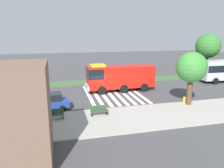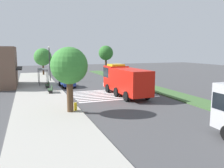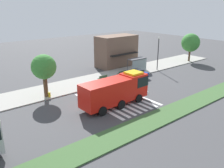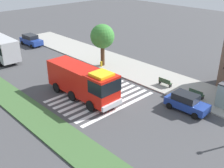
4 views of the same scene
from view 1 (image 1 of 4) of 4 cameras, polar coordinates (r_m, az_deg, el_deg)
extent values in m
plane|color=#424244|center=(27.89, -3.07, -2.78)|extent=(120.00, 120.00, 0.00)
cube|color=#9E9B93|center=(20.05, 1.68, -9.15)|extent=(60.00, 5.92, 0.14)
cube|color=#3D6033|center=(34.58, -5.32, 0.49)|extent=(60.00, 3.00, 0.14)
cube|color=silver|center=(29.16, 6.28, -2.11)|extent=(0.45, 9.95, 0.01)
cube|color=silver|center=(28.86, 4.61, -2.23)|extent=(0.45, 9.95, 0.01)
cube|color=silver|center=(28.59, 2.90, -2.35)|extent=(0.45, 9.95, 0.01)
cube|color=silver|center=(28.35, 1.16, -2.48)|extent=(0.45, 9.95, 0.01)
cube|color=silver|center=(28.14, -0.61, -2.60)|extent=(0.45, 9.95, 0.01)
cube|color=silver|center=(27.95, -2.41, -2.72)|extent=(0.45, 9.95, 0.01)
cube|color=silver|center=(27.79, -4.23, -2.84)|extent=(0.45, 9.95, 0.01)
cube|color=silver|center=(27.66, -6.07, -2.96)|extent=(0.45, 9.95, 0.01)
cube|color=red|center=(28.56, -3.75, 1.76)|extent=(2.73, 2.63, 2.92)
cube|color=red|center=(29.75, 4.76, 2.09)|extent=(6.32, 2.69, 2.80)
cube|color=black|center=(28.37, -4.57, 2.87)|extent=(1.98, 2.64, 1.29)
cube|color=silver|center=(28.59, -6.56, -0.78)|extent=(0.28, 2.59, 0.50)
cube|color=yellow|center=(28.28, -3.80, 4.89)|extent=(1.91, 1.84, 0.24)
cylinder|color=black|center=(27.71, -2.63, -1.69)|extent=(1.10, 0.32, 1.10)
cylinder|color=black|center=(30.17, -3.69, -0.46)|extent=(1.10, 0.32, 1.10)
cylinder|color=black|center=(29.46, 8.43, -0.92)|extent=(1.10, 0.32, 1.10)
cylinder|color=black|center=(31.78, 6.59, 0.19)|extent=(1.10, 0.32, 1.10)
cylinder|color=black|center=(28.47, 3.20, -1.29)|extent=(1.10, 0.32, 1.10)
cylinder|color=black|center=(30.87, 1.70, -0.12)|extent=(1.10, 0.32, 1.10)
cube|color=navy|center=(23.11, -16.41, -4.97)|extent=(4.27, 1.93, 0.74)
cube|color=black|center=(22.90, -16.00, -3.25)|extent=(2.42, 1.65, 0.68)
cylinder|color=black|center=(22.45, -19.89, -6.78)|extent=(0.65, 0.25, 0.64)
cylinder|color=black|center=(24.12, -19.68, -5.38)|extent=(0.65, 0.25, 0.64)
cylinder|color=black|center=(22.42, -12.77, -6.32)|extent=(0.65, 0.25, 0.64)
cylinder|color=black|center=(24.09, -13.06, -4.95)|extent=(0.65, 0.25, 0.64)
cylinder|color=black|center=(38.79, 23.15, 1.52)|extent=(1.01, 0.32, 1.00)
cylinder|color=black|center=(36.80, 25.44, 0.70)|extent=(1.01, 0.32, 1.00)
cube|color=#4C4C51|center=(19.93, -26.71, -3.24)|extent=(3.50, 1.40, 0.12)
cube|color=#8C9E99|center=(20.89, -25.99, -5.90)|extent=(3.50, 0.08, 2.40)
cylinder|color=#333338|center=(19.36, -21.79, -6.96)|extent=(0.08, 0.08, 2.40)
cube|color=#2D472D|center=(20.32, -14.78, -7.84)|extent=(1.60, 0.50, 0.08)
cube|color=#2D472D|center=(20.43, -14.82, -6.92)|extent=(1.60, 0.06, 0.45)
cube|color=black|center=(20.40, -12.70, -8.31)|extent=(0.08, 0.45, 0.37)
cube|color=black|center=(20.43, -16.78, -8.53)|extent=(0.08, 0.45, 0.37)
cube|color=#2D472D|center=(20.62, -3.38, -7.08)|extent=(1.60, 0.50, 0.08)
cube|color=#2D472D|center=(20.73, -3.50, -6.19)|extent=(1.60, 0.06, 0.45)
cube|color=black|center=(20.83, -1.41, -7.50)|extent=(0.08, 0.45, 0.37)
cube|color=black|center=(20.59, -5.36, -7.82)|extent=(0.08, 0.45, 0.37)
cylinder|color=#513823|center=(24.73, 19.61, -1.78)|extent=(0.55, 0.55, 2.95)
sphere|color=#387F33|center=(24.22, 20.09, 4.17)|extent=(3.22, 3.22, 3.22)
cylinder|color=#513823|center=(42.51, 23.41, 4.56)|extent=(0.36, 0.36, 3.80)
sphere|color=#2D6B28|center=(42.19, 23.84, 9.11)|extent=(4.28, 4.28, 4.28)
cylinder|color=gold|center=(25.32, 18.37, -3.99)|extent=(0.28, 0.28, 0.70)
camera|label=2|loc=(36.81, 49.57, 5.20)|focal=35.97mm
camera|label=3|loc=(54.66, 14.33, 17.32)|focal=38.05mm
camera|label=4|loc=(45.43, -32.29, 18.75)|focal=43.42mm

